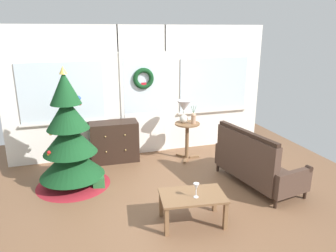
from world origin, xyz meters
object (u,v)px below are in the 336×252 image
at_px(dresser_cabinet, 114,142).
at_px(gift_box, 98,182).
at_px(flower_vase, 193,118).
at_px(settee_sofa, 254,164).
at_px(table_lamp, 184,108).
at_px(wine_glass, 196,187).
at_px(christmas_tree, 70,144).
at_px(side_table, 187,134).
at_px(coffee_table, 192,199).

distance_m(dresser_cabinet, gift_box, 1.16).
bearing_deg(flower_vase, settee_sofa, -67.56).
distance_m(dresser_cabinet, table_lamp, 1.48).
bearing_deg(table_lamp, wine_glass, -105.85).
relative_size(christmas_tree, settee_sofa, 1.20).
bearing_deg(side_table, wine_glass, -107.60).
distance_m(side_table, wine_glass, 2.24).
height_order(side_table, coffee_table, side_table).
relative_size(christmas_tree, wine_glass, 9.96).
bearing_deg(gift_box, dresser_cabinet, 67.89).
bearing_deg(side_table, table_lamp, 146.31).
bearing_deg(flower_vase, dresser_cabinet, 165.03).
xyz_separation_m(side_table, gift_box, (-1.79, -0.70, -0.43)).
bearing_deg(gift_box, christmas_tree, 150.70).
relative_size(dresser_cabinet, flower_vase, 2.61).
bearing_deg(settee_sofa, side_table, 115.07).
distance_m(side_table, flower_vase, 0.35).
xyz_separation_m(table_lamp, gift_box, (-1.73, -0.74, -0.93)).
height_order(side_table, wine_glass, side_table).
xyz_separation_m(flower_vase, wine_glass, (-0.78, -2.08, -0.30)).
xyz_separation_m(settee_sofa, coffee_table, (-1.34, -0.69, -0.03)).
xyz_separation_m(flower_vase, coffee_table, (-0.80, -2.01, -0.51)).
distance_m(christmas_tree, settee_sofa, 2.97).
bearing_deg(wine_glass, dresser_cabinet, 105.60).
xyz_separation_m(dresser_cabinet, gift_box, (-0.42, -1.03, -0.30)).
bearing_deg(settee_sofa, dresser_cabinet, 139.70).
xyz_separation_m(christmas_tree, wine_glass, (1.50, -1.65, -0.16)).
distance_m(table_lamp, flower_vase, 0.25).
bearing_deg(side_table, flower_vase, -30.96).
bearing_deg(settee_sofa, coffee_table, -152.58).
xyz_separation_m(christmas_tree, table_lamp, (2.11, 0.52, 0.31)).
height_order(christmas_tree, settee_sofa, christmas_tree).
bearing_deg(side_table, dresser_cabinet, 166.34).
bearing_deg(table_lamp, side_table, -33.69).
bearing_deg(dresser_cabinet, side_table, -13.66).
bearing_deg(table_lamp, christmas_tree, -166.07).
distance_m(table_lamp, gift_box, 2.10).
bearing_deg(wine_glass, table_lamp, 74.15).
height_order(christmas_tree, wine_glass, christmas_tree).
xyz_separation_m(settee_sofa, side_table, (-0.64, 1.37, 0.14)).
relative_size(dresser_cabinet, coffee_table, 1.02).
bearing_deg(coffee_table, christmas_tree, 133.05).
height_order(dresser_cabinet, settee_sofa, settee_sofa).
relative_size(dresser_cabinet, side_table, 1.24).
height_order(christmas_tree, side_table, christmas_tree).
bearing_deg(coffee_table, flower_vase, 68.33).
height_order(settee_sofa, flower_vase, flower_vase).
bearing_deg(dresser_cabinet, settee_sofa, -40.30).
height_order(dresser_cabinet, table_lamp, table_lamp).
xyz_separation_m(settee_sofa, table_lamp, (-0.70, 1.41, 0.64)).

